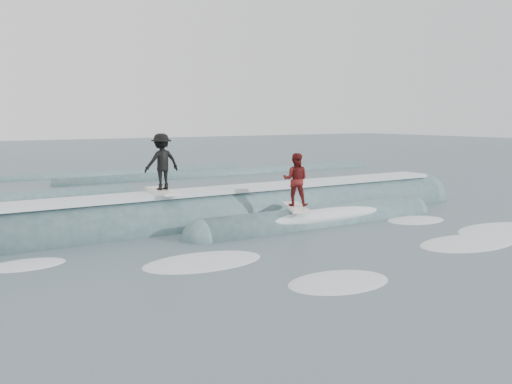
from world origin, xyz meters
TOP-DOWN VIEW (x-y plane):
  - ground at (0.00, 0.00)m, footprint 160.00×160.00m
  - breaking_wave at (0.34, 3.97)m, footprint 20.94×3.90m
  - surfer_black at (-2.96, 4.39)m, footprint 1.20×2.04m
  - surfer_red at (0.76, 2.19)m, footprint 1.35×2.04m
  - whitewater at (1.10, -1.22)m, footprint 16.30×6.87m
  - far_swells at (-0.52, 17.65)m, footprint 41.45×8.65m

SIDE VIEW (x-z plane):
  - ground at x=0.00m, z-range 0.00..0.00m
  - whitewater at x=1.10m, z-range -0.05..0.05m
  - far_swells at x=-0.52m, z-range -0.40..0.40m
  - breaking_wave at x=0.34m, z-range -1.07..1.16m
  - surfer_red at x=0.76m, z-range 0.58..2.41m
  - surfer_black at x=-2.96m, z-range 1.17..3.08m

